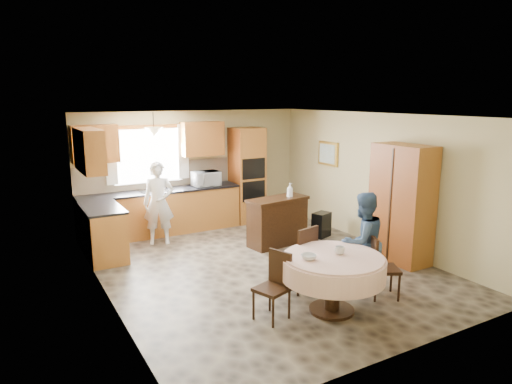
{
  "coord_description": "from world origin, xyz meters",
  "views": [
    {
      "loc": [
        -3.65,
        -6.19,
        2.79
      ],
      "look_at": [
        0.03,
        0.3,
        1.23
      ],
      "focal_mm": 32.0,
      "sensor_mm": 36.0,
      "label": 1
    }
  ],
  "objects_px": {
    "cupboard": "(401,204)",
    "dining_table": "(333,268)",
    "oven_tower": "(247,175)",
    "sideboard": "(277,223)",
    "chair_right": "(380,264)",
    "chair_back": "(302,255)",
    "person_sink": "(159,203)",
    "person_dining": "(363,242)",
    "chair_left": "(275,282)"
  },
  "relations": [
    {
      "from": "cupboard",
      "to": "chair_left",
      "type": "xyz_separation_m",
      "value": [
        -2.98,
        -0.73,
        -0.53
      ]
    },
    {
      "from": "dining_table",
      "to": "chair_back",
      "type": "relative_size",
      "value": 1.39
    },
    {
      "from": "oven_tower",
      "to": "sideboard",
      "type": "distance_m",
      "value": 1.92
    },
    {
      "from": "person_dining",
      "to": "chair_right",
      "type": "bearing_deg",
      "value": 98.23
    },
    {
      "from": "chair_back",
      "to": "chair_right",
      "type": "bearing_deg",
      "value": 125.81
    },
    {
      "from": "sideboard",
      "to": "chair_back",
      "type": "height_order",
      "value": "chair_back"
    },
    {
      "from": "sideboard",
      "to": "chair_back",
      "type": "xyz_separation_m",
      "value": [
        -0.83,
        -1.97,
        0.11
      ]
    },
    {
      "from": "person_sink",
      "to": "person_dining",
      "type": "xyz_separation_m",
      "value": [
        1.89,
        -3.56,
        -0.07
      ]
    },
    {
      "from": "cupboard",
      "to": "oven_tower",
      "type": "bearing_deg",
      "value": 106.82
    },
    {
      "from": "oven_tower",
      "to": "person_dining",
      "type": "height_order",
      "value": "oven_tower"
    },
    {
      "from": "chair_right",
      "to": "person_dining",
      "type": "distance_m",
      "value": 0.4
    },
    {
      "from": "cupboard",
      "to": "person_sink",
      "type": "distance_m",
      "value": 4.44
    },
    {
      "from": "chair_left",
      "to": "person_dining",
      "type": "bearing_deg",
      "value": 75.37
    },
    {
      "from": "chair_left",
      "to": "person_dining",
      "type": "relative_size",
      "value": 0.59
    },
    {
      "from": "oven_tower",
      "to": "dining_table",
      "type": "distance_m",
      "value": 4.67
    },
    {
      "from": "dining_table",
      "to": "chair_back",
      "type": "height_order",
      "value": "chair_back"
    },
    {
      "from": "cupboard",
      "to": "dining_table",
      "type": "relative_size",
      "value": 1.49
    },
    {
      "from": "sideboard",
      "to": "dining_table",
      "type": "bearing_deg",
      "value": -115.96
    },
    {
      "from": "person_dining",
      "to": "cupboard",
      "type": "bearing_deg",
      "value": -155.93
    },
    {
      "from": "oven_tower",
      "to": "person_sink",
      "type": "relative_size",
      "value": 1.33
    },
    {
      "from": "oven_tower",
      "to": "chair_right",
      "type": "bearing_deg",
      "value": -93.94
    },
    {
      "from": "chair_right",
      "to": "oven_tower",
      "type": "bearing_deg",
      "value": 23.54
    },
    {
      "from": "chair_left",
      "to": "chair_back",
      "type": "height_order",
      "value": "chair_back"
    },
    {
      "from": "chair_back",
      "to": "sideboard",
      "type": "bearing_deg",
      "value": -126.15
    },
    {
      "from": "cupboard",
      "to": "chair_right",
      "type": "bearing_deg",
      "value": -145.96
    },
    {
      "from": "cupboard",
      "to": "chair_left",
      "type": "bearing_deg",
      "value": -166.26
    },
    {
      "from": "chair_left",
      "to": "cupboard",
      "type": "bearing_deg",
      "value": 84.94
    },
    {
      "from": "oven_tower",
      "to": "sideboard",
      "type": "relative_size",
      "value": 1.76
    },
    {
      "from": "sideboard",
      "to": "cupboard",
      "type": "relative_size",
      "value": 0.6
    },
    {
      "from": "oven_tower",
      "to": "chair_right",
      "type": "relative_size",
      "value": 2.39
    },
    {
      "from": "sideboard",
      "to": "dining_table",
      "type": "xyz_separation_m",
      "value": [
        -0.86,
        -2.72,
        0.17
      ]
    },
    {
      "from": "dining_table",
      "to": "chair_right",
      "type": "bearing_deg",
      "value": 2.12
    },
    {
      "from": "person_sink",
      "to": "person_dining",
      "type": "distance_m",
      "value": 4.04
    },
    {
      "from": "sideboard",
      "to": "person_dining",
      "type": "xyz_separation_m",
      "value": [
        -0.04,
        -2.37,
        0.3
      ]
    },
    {
      "from": "chair_left",
      "to": "person_sink",
      "type": "distance_m",
      "value": 3.71
    },
    {
      "from": "person_sink",
      "to": "person_dining",
      "type": "height_order",
      "value": "person_sink"
    },
    {
      "from": "cupboard",
      "to": "dining_table",
      "type": "distance_m",
      "value": 2.47
    },
    {
      "from": "person_dining",
      "to": "person_sink",
      "type": "bearing_deg",
      "value": -61.38
    },
    {
      "from": "sideboard",
      "to": "person_sink",
      "type": "height_order",
      "value": "person_sink"
    },
    {
      "from": "chair_right",
      "to": "chair_back",
      "type": "bearing_deg",
      "value": 76.67
    },
    {
      "from": "chair_left",
      "to": "sideboard",
      "type": "bearing_deg",
      "value": 128.41
    },
    {
      "from": "chair_back",
      "to": "person_sink",
      "type": "relative_size",
      "value": 0.61
    },
    {
      "from": "sideboard",
      "to": "oven_tower",
      "type": "bearing_deg",
      "value": 71.81
    },
    {
      "from": "oven_tower",
      "to": "dining_table",
      "type": "xyz_separation_m",
      "value": [
        -1.17,
        -4.5,
        -0.46
      ]
    },
    {
      "from": "sideboard",
      "to": "person_sink",
      "type": "xyz_separation_m",
      "value": [
        -1.93,
        1.19,
        0.37
      ]
    },
    {
      "from": "sideboard",
      "to": "chair_right",
      "type": "distance_m",
      "value": 2.69
    },
    {
      "from": "sideboard",
      "to": "chair_back",
      "type": "relative_size",
      "value": 1.23
    },
    {
      "from": "cupboard",
      "to": "person_sink",
      "type": "height_order",
      "value": "cupboard"
    },
    {
      "from": "sideboard",
      "to": "cupboard",
      "type": "distance_m",
      "value": 2.3
    },
    {
      "from": "cupboard",
      "to": "person_sink",
      "type": "relative_size",
      "value": 1.26
    }
  ]
}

